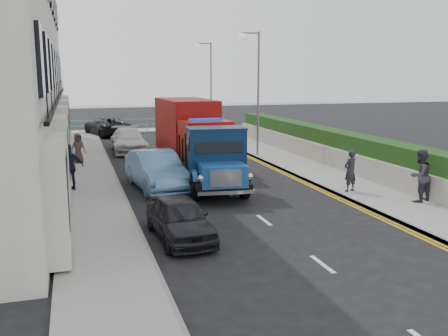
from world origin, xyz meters
TOP-DOWN VIEW (x-y plane):
  - ground at (0.00, 0.00)m, footprint 120.00×120.00m
  - pavement_west at (-5.20, 9.00)m, footprint 2.40×38.00m
  - pavement_east at (5.30, 9.00)m, footprint 2.60×38.00m
  - promenade at (0.00, 29.00)m, footprint 30.00×2.50m
  - sea_plane at (0.00, 60.00)m, footprint 120.00×120.00m
  - garden_east at (7.21, 9.00)m, footprint 1.45×28.00m
  - seafront_railing at (0.00, 28.20)m, footprint 13.00×0.08m
  - lamp_mid at (4.18, 14.00)m, footprint 1.23×0.18m
  - lamp_far at (4.18, 24.00)m, footprint 1.23×0.18m
  - bedford_lorry at (-0.50, 6.00)m, footprint 2.72×5.73m
  - red_lorry at (-0.19, 11.71)m, footprint 2.50×6.64m
  - parked_car_front at (-3.00, 1.00)m, footprint 1.65×3.69m
  - parked_car_mid at (-2.60, 7.55)m, footprint 2.13×4.88m
  - parked_car_rear at (-2.60, 18.00)m, footprint 2.06×4.91m
  - seafront_car_left at (-3.26, 27.00)m, footprint 3.76×5.66m
  - seafront_car_right at (2.83, 22.30)m, footprint 2.77×4.53m
  - pedestrian_east_near at (4.55, 4.37)m, footprint 0.70×0.56m
  - pedestrian_east_far at (6.10, 2.23)m, footprint 1.09×0.95m
  - pedestrian_west_near at (-6.00, 7.84)m, footprint 1.15×0.68m
  - pedestrian_west_far at (-5.60, 14.21)m, footprint 0.88×0.75m

SIDE VIEW (x-z plane):
  - ground at x=0.00m, z-range 0.00..0.00m
  - sea_plane at x=0.00m, z-range 0.00..0.00m
  - pavement_west at x=-5.20m, z-range 0.00..0.12m
  - pavement_east at x=5.30m, z-range 0.00..0.12m
  - promenade at x=0.00m, z-range 0.00..0.12m
  - seafront_railing at x=0.00m, z-range 0.03..1.14m
  - parked_car_front at x=-3.00m, z-range 0.00..1.23m
  - parked_car_rear at x=-2.60m, z-range 0.00..1.42m
  - seafront_car_right at x=2.83m, z-range 0.00..1.44m
  - seafront_car_left at x=-3.26m, z-range 0.00..1.44m
  - parked_car_mid at x=-2.60m, z-range 0.00..1.56m
  - pedestrian_west_far at x=-5.60m, z-range 0.12..1.66m
  - garden_east at x=7.21m, z-range 0.02..1.77m
  - pedestrian_east_near at x=4.55m, z-range 0.12..1.77m
  - pedestrian_west_near at x=-6.00m, z-range 0.12..1.96m
  - pedestrian_east_far at x=6.10m, z-range 0.12..2.03m
  - bedford_lorry at x=-0.50m, z-range -0.10..2.52m
  - red_lorry at x=-0.19m, z-range 0.11..3.54m
  - lamp_mid at x=4.18m, z-range 0.50..7.50m
  - lamp_far at x=4.18m, z-range 0.50..7.50m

